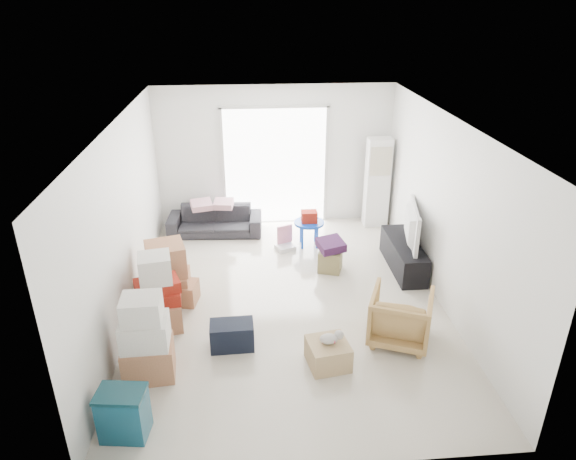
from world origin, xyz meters
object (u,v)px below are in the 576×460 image
Objects in this scene: tv_console at (403,255)px; sofa at (215,216)px; ac_tower at (377,183)px; wood_crate at (328,354)px; television at (405,238)px; ottoman at (330,260)px; armchair at (401,315)px; storage_bins at (123,413)px; kids_table at (309,221)px.

sofa is (-3.19, 1.66, 0.10)m from tv_console.
ac_tower is 4.49m from wood_crate.
ottoman is at bearing 100.15° from television.
armchair is 1.39× the size of storage_bins.
sofa is (-3.14, -0.15, -0.53)m from ac_tower.
television is at bearing 0.00° from tv_console.
armchair reaches higher than television.
wood_crate is at bearing -65.39° from sofa.
ottoman is (2.68, 3.30, -0.10)m from storage_bins.
kids_table reaches higher than wood_crate.
wood_crate is at bearing 44.84° from armchair.
kids_table is (-1.47, 0.99, 0.24)m from tv_console.
storage_bins is 4.25m from ottoman.
kids_table is at bearing -17.97° from sofa.
television is (0.05, -1.81, -0.32)m from ac_tower.
ottoman is (-1.22, 0.04, -0.06)m from tv_console.
tv_console is (0.05, -1.81, -0.64)m from ac_tower.
ottoman is (-1.17, -1.77, -0.69)m from ac_tower.
kids_table is at bearing 145.99° from tv_console.
tv_console is 0.82× the size of sofa.
kids_table is (2.43, 4.25, 0.19)m from storage_bins.
ac_tower is 1.68m from kids_table.
ac_tower is at bearing -76.22° from armchair.
armchair is 1.63× the size of wood_crate.
television is 1.67× the size of kids_table.
storage_bins is (-0.71, -4.92, -0.06)m from sofa.
television is at bearing -34.01° from kids_table.
storage_bins is at bearing -157.71° from wood_crate.
ottoman is at bearing 178.33° from tv_console.
sofa is at bearing -31.84° from armchair.
ottoman is (-1.22, 0.04, -0.37)m from television.
sofa reaches higher than tv_console.
ac_tower reaches higher than storage_bins.
storage_bins reaches higher than ottoman.
kids_table is at bearing 60.21° from storage_bins.
storage_bins is 1.17× the size of wood_crate.
tv_console is at bearing 0.00° from television.
storage_bins is at bearing 44.73° from armchair.
television reaches higher than tv_console.
storage_bins is 0.85× the size of kids_table.
television is 1.28m from ottoman.
storage_bins is at bearing 141.75° from television.
ac_tower is 2.62× the size of kids_table.
tv_console is 1.82× the size of armchair.
ac_tower is 1.57× the size of television.
tv_console is at bearing 55.07° from wood_crate.
tv_console is 0.31m from television.
tv_console reaches higher than ottoman.
television reaches higher than ottoman.
ac_tower is at bearing 56.49° from ottoman.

